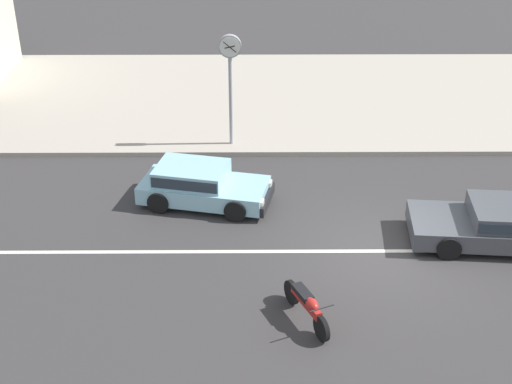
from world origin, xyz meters
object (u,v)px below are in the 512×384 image
at_px(hatchback_pale_blue_1, 200,184).
at_px(street_clock, 230,63).
at_px(motorcycle_1, 307,305).
at_px(sedan_dark_grey_3, 503,224).

relative_size(hatchback_pale_blue_1, street_clock, 1.07).
height_order(hatchback_pale_blue_1, street_clock, street_clock).
distance_m(hatchback_pale_blue_1, street_clock, 4.35).
height_order(motorcycle_1, street_clock, street_clock).
distance_m(hatchback_pale_blue_1, sedan_dark_grey_3, 8.04).
bearing_deg(street_clock, sedan_dark_grey_3, -39.50).
bearing_deg(sedan_dark_grey_3, motorcycle_1, -148.88).
bearing_deg(street_clock, hatchback_pale_blue_1, -102.18).
bearing_deg(motorcycle_1, street_clock, 101.59).
xyz_separation_m(hatchback_pale_blue_1, motorcycle_1, (2.60, -5.23, -0.16)).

